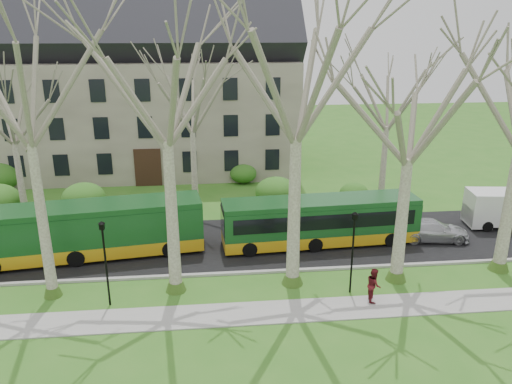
% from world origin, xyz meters
% --- Properties ---
extents(ground, '(120.00, 120.00, 0.00)m').
position_xyz_m(ground, '(0.00, 0.00, 0.00)').
color(ground, '#326B1E').
rests_on(ground, ground).
extents(sidewalk, '(70.00, 2.00, 0.06)m').
position_xyz_m(sidewalk, '(0.00, -2.50, 0.03)').
color(sidewalk, gray).
rests_on(sidewalk, ground).
extents(road, '(80.00, 8.00, 0.06)m').
position_xyz_m(road, '(0.00, 5.50, 0.03)').
color(road, black).
rests_on(road, ground).
extents(curb, '(80.00, 0.25, 0.14)m').
position_xyz_m(curb, '(0.00, 1.50, 0.07)').
color(curb, '#A5A39E').
rests_on(curb, ground).
extents(building, '(26.50, 12.20, 16.00)m').
position_xyz_m(building, '(-6.00, 24.00, 8.07)').
color(building, slate).
rests_on(building, ground).
extents(tree_row_verge, '(49.00, 7.00, 14.00)m').
position_xyz_m(tree_row_verge, '(0.00, 0.30, 7.00)').
color(tree_row_verge, gray).
rests_on(tree_row_verge, ground).
extents(tree_row_far, '(33.00, 7.00, 12.00)m').
position_xyz_m(tree_row_far, '(-1.33, 11.00, 6.00)').
color(tree_row_far, gray).
rests_on(tree_row_far, ground).
extents(lamp_row, '(36.22, 0.22, 4.30)m').
position_xyz_m(lamp_row, '(-0.00, -1.00, 2.57)').
color(lamp_row, black).
rests_on(lamp_row, ground).
extents(hedges, '(30.60, 8.60, 2.00)m').
position_xyz_m(hedges, '(-4.67, 14.00, 1.00)').
color(hedges, '#24651C').
rests_on(hedges, ground).
extents(bus_lead, '(13.36, 4.44, 3.28)m').
position_xyz_m(bus_lead, '(-8.07, 4.57, 1.70)').
color(bus_lead, '#14481C').
rests_on(bus_lead, road).
extents(bus_follow, '(12.12, 3.20, 3.00)m').
position_xyz_m(bus_follow, '(5.74, 4.94, 1.56)').
color(bus_follow, '#14481C').
rests_on(bus_follow, road).
extents(sedan, '(4.74, 2.36, 1.32)m').
position_xyz_m(sedan, '(12.88, 4.72, 0.72)').
color(sedan, '#BCBCC1').
rests_on(sedan, road).
extents(van_a, '(5.87, 2.73, 2.47)m').
position_xyz_m(van_a, '(19.02, 6.33, 1.29)').
color(van_a, silver).
rests_on(van_a, road).
extents(pedestrian_b, '(0.77, 0.92, 1.72)m').
position_xyz_m(pedestrian_b, '(6.87, -1.97, 0.92)').
color(pedestrian_b, '#571319').
rests_on(pedestrian_b, sidewalk).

